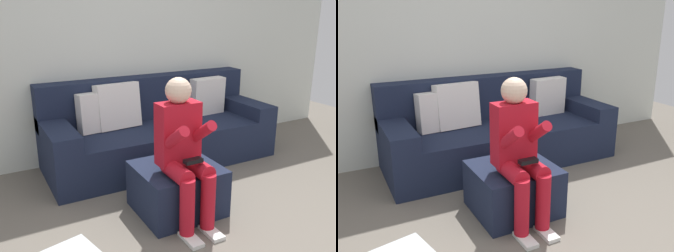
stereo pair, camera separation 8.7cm
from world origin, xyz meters
TOP-DOWN VIEW (x-y plane):
  - wall_back at (0.00, 2.29)m, footprint 6.07×0.10m
  - couch_sectional at (0.25, 1.86)m, footprint 2.43×0.91m
  - ottoman at (-0.10, 0.81)m, footprint 0.65×0.60m
  - person_seated at (-0.14, 0.64)m, footprint 0.32×0.56m

SIDE VIEW (x-z plane):
  - ottoman at x=-0.10m, z-range 0.00..0.39m
  - couch_sectional at x=0.25m, z-range -0.11..0.78m
  - person_seated at x=-0.14m, z-range 0.04..1.17m
  - wall_back at x=0.00m, z-range 0.00..2.60m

